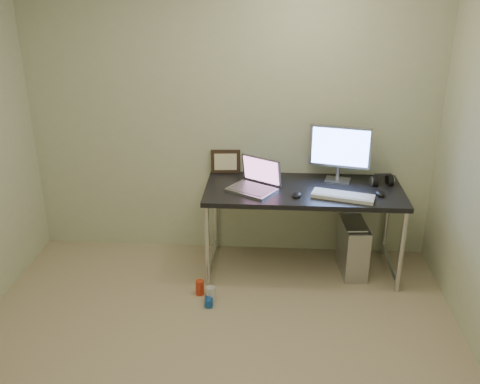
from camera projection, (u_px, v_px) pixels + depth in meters
name	position (u px, v px, depth m)	size (l,w,h in m)	color
floor	(210.00, 378.00, 3.40)	(3.50, 3.50, 0.00)	tan
wall_back	(231.00, 116.00, 4.53)	(3.50, 0.02, 2.50)	beige
desk	(303.00, 197.00, 4.39)	(1.61, 0.70, 0.75)	black
tower_computer	(353.00, 247.00, 4.52)	(0.23, 0.45, 0.48)	#AAA9AE
cable_a	(344.00, 213.00, 4.75)	(0.01, 0.01, 0.70)	black
cable_b	(354.00, 216.00, 4.74)	(0.01, 0.01, 0.72)	black
can_red	(200.00, 288.00, 4.25)	(0.07, 0.07, 0.12)	red
can_white	(211.00, 294.00, 4.16)	(0.07, 0.07, 0.13)	silver
can_blue	(209.00, 301.00, 4.13)	(0.07, 0.07, 0.12)	#174CA4
laptop	(255.00, 182.00, 4.33)	(0.46, 0.44, 0.25)	#ACACB3
monitor	(340.00, 149.00, 4.41)	(0.50, 0.19, 0.48)	#ACACB3
keyboard	(343.00, 196.00, 4.18)	(0.48, 0.16, 0.03)	silver
mouse_right	(380.00, 193.00, 4.23)	(0.07, 0.12, 0.04)	black
mouse_left	(297.00, 194.00, 4.20)	(0.07, 0.11, 0.04)	black
headphones	(382.00, 181.00, 4.43)	(0.19, 0.11, 0.12)	black
picture_frame	(226.00, 161.00, 4.66)	(0.26, 0.03, 0.20)	black
webcam	(251.00, 166.00, 4.59)	(0.05, 0.04, 0.13)	silver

